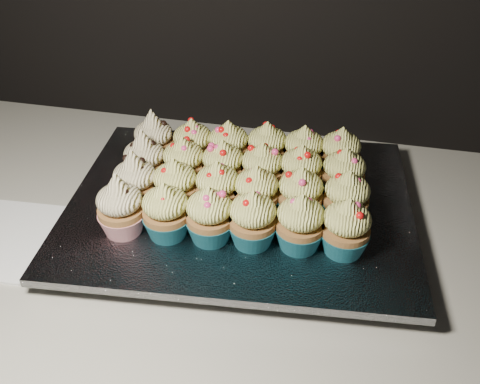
{
  "coord_description": "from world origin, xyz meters",
  "views": [
    {
      "loc": [
        0.28,
        1.12,
        1.4
      ],
      "look_at": [
        0.15,
        1.72,
        0.95
      ],
      "focal_mm": 40.0,
      "sensor_mm": 36.0,
      "label": 1
    }
  ],
  "objects": [
    {
      "name": "cupcake_18",
      "position": [
        -0.01,
        1.8,
        0.97
      ],
      "size": [
        0.06,
        0.06,
        0.1
      ],
      "color": "maroon",
      "rests_on": "foil_lining"
    },
    {
      "name": "cupcake_23",
      "position": [
        0.28,
        1.82,
        0.97
      ],
      "size": [
        0.06,
        0.06,
        0.08
      ],
      "color": "#186373",
      "rests_on": "foil_lining"
    },
    {
      "name": "cupcake_19",
      "position": [
        0.06,
        1.8,
        0.97
      ],
      "size": [
        0.06,
        0.06,
        0.08
      ],
      "color": "#186373",
      "rests_on": "foil_lining"
    },
    {
      "name": "cupcake_17",
      "position": [
        0.29,
        1.77,
        0.97
      ],
      "size": [
        0.06,
        0.06,
        0.08
      ],
      "color": "#186373",
      "rests_on": "foil_lining"
    },
    {
      "name": "cupcake_21",
      "position": [
        0.17,
        1.82,
        0.97
      ],
      "size": [
        0.06,
        0.06,
        0.08
      ],
      "color": "#186373",
      "rests_on": "foil_lining"
    },
    {
      "name": "cupcake_4",
      "position": [
        0.24,
        1.65,
        0.97
      ],
      "size": [
        0.06,
        0.06,
        0.08
      ],
      "color": "#186373",
      "rests_on": "foil_lining"
    },
    {
      "name": "cupcake_22",
      "position": [
        0.23,
        1.82,
        0.97
      ],
      "size": [
        0.06,
        0.06,
        0.08
      ],
      "color": "#186373",
      "rests_on": "foil_lining"
    },
    {
      "name": "baking_tray",
      "position": [
        0.15,
        1.72,
        0.91
      ],
      "size": [
        0.49,
        0.39,
        0.02
      ],
      "primitive_type": "cube",
      "rotation": [
        0.0,
        0.0,
        0.09
      ],
      "color": "black",
      "rests_on": "worktop"
    },
    {
      "name": "cupcake_13",
      "position": [
        0.06,
        1.75,
        0.97
      ],
      "size": [
        0.06,
        0.06,
        0.08
      ],
      "color": "#186373",
      "rests_on": "foil_lining"
    },
    {
      "name": "cupcake_12",
      "position": [
        0.0,
        1.74,
        0.97
      ],
      "size": [
        0.06,
        0.06,
        0.1
      ],
      "color": "maroon",
      "rests_on": "foil_lining"
    },
    {
      "name": "cupcake_20",
      "position": [
        0.11,
        1.81,
        0.97
      ],
      "size": [
        0.06,
        0.06,
        0.08
      ],
      "color": "#186373",
      "rests_on": "foil_lining"
    },
    {
      "name": "cupcake_3",
      "position": [
        0.18,
        1.64,
        0.97
      ],
      "size": [
        0.06,
        0.06,
        0.08
      ],
      "color": "#186373",
      "rests_on": "foil_lining"
    },
    {
      "name": "cupcake_2",
      "position": [
        0.13,
        1.64,
        0.97
      ],
      "size": [
        0.06,
        0.06,
        0.08
      ],
      "color": "#186373",
      "rests_on": "foil_lining"
    },
    {
      "name": "cupcake_9",
      "position": [
        0.18,
        1.7,
        0.97
      ],
      "size": [
        0.06,
        0.06,
        0.08
      ],
      "color": "#186373",
      "rests_on": "foil_lining"
    },
    {
      "name": "cupcake_14",
      "position": [
        0.12,
        1.75,
        0.97
      ],
      "size": [
        0.06,
        0.06,
        0.08
      ],
      "color": "#186373",
      "rests_on": "foil_lining"
    },
    {
      "name": "foil_lining",
      "position": [
        0.15,
        1.72,
        0.93
      ],
      "size": [
        0.53,
        0.43,
        0.01
      ],
      "primitive_type": "cube",
      "rotation": [
        0.0,
        0.0,
        0.09
      ],
      "color": "silver",
      "rests_on": "baking_tray"
    },
    {
      "name": "cupcake_0",
      "position": [
        0.01,
        1.62,
        0.97
      ],
      "size": [
        0.06,
        0.06,
        0.1
      ],
      "color": "maroon",
      "rests_on": "foil_lining"
    },
    {
      "name": "cupcake_5",
      "position": [
        0.3,
        1.65,
        0.97
      ],
      "size": [
        0.06,
        0.06,
        0.08
      ],
      "color": "#186373",
      "rests_on": "foil_lining"
    },
    {
      "name": "cupcake_8",
      "position": [
        0.12,
        1.69,
        0.97
      ],
      "size": [
        0.06,
        0.06,
        0.08
      ],
      "color": "#186373",
      "rests_on": "foil_lining"
    },
    {
      "name": "cupcake_10",
      "position": [
        0.24,
        1.71,
        0.97
      ],
      "size": [
        0.06,
        0.06,
        0.08
      ],
      "color": "#186373",
      "rests_on": "foil_lining"
    },
    {
      "name": "cupcake_1",
      "position": [
        0.07,
        1.63,
        0.97
      ],
      "size": [
        0.06,
        0.06,
        0.08
      ],
      "color": "#186373",
      "rests_on": "foil_lining"
    },
    {
      "name": "cupcake_11",
      "position": [
        0.3,
        1.71,
        0.97
      ],
      "size": [
        0.06,
        0.06,
        0.08
      ],
      "color": "#186373",
      "rests_on": "foil_lining"
    },
    {
      "name": "cupcake_6",
      "position": [
        0.01,
        1.68,
        0.97
      ],
      "size": [
        0.06,
        0.06,
        0.1
      ],
      "color": "maroon",
      "rests_on": "foil_lining"
    },
    {
      "name": "cupcake_16",
      "position": [
        0.23,
        1.76,
        0.97
      ],
      "size": [
        0.06,
        0.06,
        0.08
      ],
      "color": "#186373",
      "rests_on": "foil_lining"
    },
    {
      "name": "worktop",
      "position": [
        0.0,
        1.7,
        0.88
      ],
      "size": [
        2.44,
        0.64,
        0.04
      ],
      "primitive_type": "cube",
      "color": "beige",
      "rests_on": "cabinet"
    },
    {
      "name": "cupcake_7",
      "position": [
        0.06,
        1.69,
        0.97
      ],
      "size": [
        0.06,
        0.06,
        0.08
      ],
      "color": "#186373",
      "rests_on": "foil_lining"
    },
    {
      "name": "cupcake_15",
      "position": [
        0.17,
        1.76,
        0.97
      ],
      "size": [
        0.06,
        0.06,
        0.08
      ],
      "color": "#186373",
      "rests_on": "foil_lining"
    }
  ]
}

